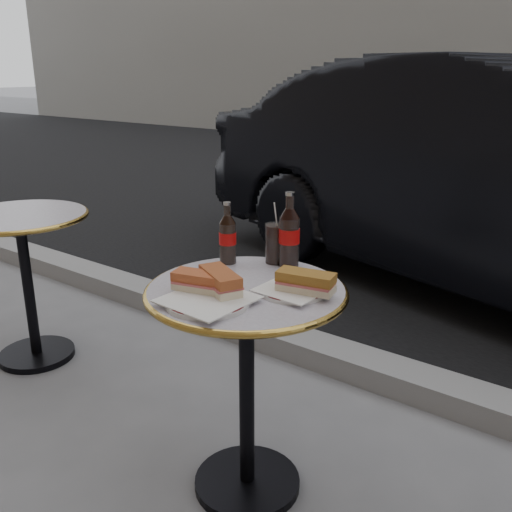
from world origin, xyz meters
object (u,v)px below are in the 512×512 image
Objects in this scene: bistro_table at (247,392)px; cola_bottle_left at (228,233)px; plate_left at (208,302)px; cola_glass at (275,243)px; cola_bottle_right at (289,229)px; plate_right at (293,291)px.

cola_bottle_left reaches higher than bistro_table.
plate_left is (-0.01, -0.17, 0.37)m from bistro_table.
plate_left is at bearing -59.57° from cola_bottle_left.
bistro_table is at bearing -75.02° from cola_glass.
cola_bottle_right is at bearing 90.14° from plate_left.
plate_right is 0.36m from cola_bottle_left.
plate_left is 1.74× the size of cola_glass.
cola_glass is (-0.07, 0.24, 0.44)m from bistro_table.
plate_right is at bearing -53.33° from cola_bottle_right.
plate_right reaches higher than bistro_table.
bistro_table is 0.50m from cola_glass.
plate_left is 0.26m from plate_right.
cola_bottle_left is 1.55× the size of cola_glass.
cola_bottle_left is at bearing 120.43° from plate_left.
plate_left reaches higher than plate_right.
plate_left is 1.13× the size of cola_bottle_left.
cola_bottle_left is (-0.19, 0.15, 0.47)m from bistro_table.
cola_bottle_right is (-0.01, 0.25, 0.49)m from bistro_table.
cola_glass is at bearing -177.11° from cola_bottle_right.
plate_right is at bearing 55.94° from plate_left.
cola_glass is at bearing 136.20° from plate_right.
cola_bottle_right is at bearing 92.17° from bistro_table.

